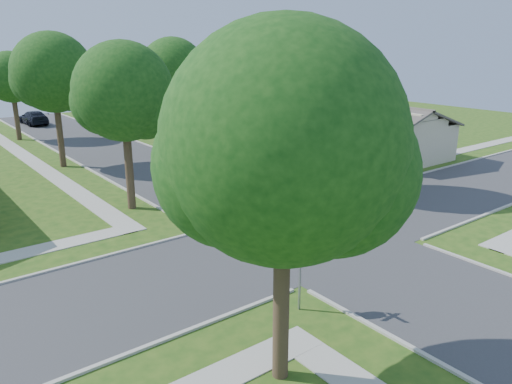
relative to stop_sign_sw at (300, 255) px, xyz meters
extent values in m
plane|color=#234A14|center=(4.70, 4.70, -2.03)|extent=(100.00, 100.00, 0.00)
cube|color=#333335|center=(4.70, 4.70, -2.03)|extent=(7.00, 100.00, 0.02)
cube|color=#9E9B91|center=(10.80, 30.70, -2.01)|extent=(1.20, 40.00, 0.04)
cube|color=#9E9B91|center=(-1.40, 30.70, -2.01)|extent=(1.20, 40.00, 0.04)
cube|color=#9E9B91|center=(12.60, 11.80, -2.01)|extent=(8.80, 3.60, 0.05)
cube|color=gray|center=(0.00, 0.00, -0.68)|extent=(0.06, 0.06, 2.70)
cylinder|color=white|center=(0.00, 0.00, 0.12)|extent=(1.05, 0.02, 1.05)
cylinder|color=red|center=(0.00, 0.00, 0.12)|extent=(0.90, 0.03, 0.90)
cube|color=red|center=(0.00, 0.00, -0.35)|extent=(0.34, 0.03, 0.12)
cube|color=white|center=(0.00, 0.00, -0.35)|extent=(0.30, 0.03, 0.08)
cube|color=#0C5426|center=(0.00, 0.00, 0.69)|extent=(0.80, 0.02, 0.16)
cube|color=#0C5426|center=(0.00, 0.00, 0.87)|extent=(0.02, 0.80, 0.16)
cube|color=gray|center=(9.40, 9.40, -0.68)|extent=(0.06, 0.06, 2.70)
cylinder|color=white|center=(9.40, 9.40, 0.12)|extent=(1.05, 0.02, 1.05)
cylinder|color=red|center=(9.40, 9.40, 0.12)|extent=(0.90, 0.03, 0.90)
cube|color=red|center=(9.40, 9.40, -0.35)|extent=(0.34, 0.03, 0.12)
cube|color=white|center=(9.40, 9.40, -0.35)|extent=(0.30, 0.03, 0.08)
cube|color=#0C5426|center=(9.40, 9.40, 0.69)|extent=(0.80, 0.02, 0.16)
cube|color=#0C5426|center=(9.40, 9.40, 0.87)|extent=(0.02, 0.80, 0.16)
cylinder|color=#38281C|center=(9.40, 13.70, -0.05)|extent=(0.44, 0.44, 3.95)
sphere|color=#103B0E|center=(9.40, 13.70, 3.85)|extent=(4.80, 4.80, 4.80)
sphere|color=#103B0E|center=(10.24, 13.22, 3.25)|extent=(3.46, 3.46, 3.46)
sphere|color=#103B0E|center=(8.68, 14.30, 3.37)|extent=(3.26, 3.26, 3.26)
cylinder|color=#38281C|center=(9.40, 25.70, 0.12)|extent=(0.44, 0.44, 4.30)
sphere|color=#103B0E|center=(9.40, 25.70, 4.48)|extent=(5.40, 5.40, 5.40)
sphere|color=#103B0E|center=(10.35, 25.16, 3.81)|extent=(3.89, 3.89, 3.89)
sphere|color=#103B0E|center=(8.59, 26.38, 3.94)|extent=(3.67, 3.67, 3.67)
cylinder|color=#38281C|center=(9.40, 38.70, 0.07)|extent=(0.44, 0.44, 4.20)
sphere|color=#103B0E|center=(9.40, 38.70, 4.19)|extent=(5.00, 5.00, 5.00)
sphere|color=#103B0E|center=(10.28, 38.20, 3.57)|extent=(3.60, 3.60, 3.60)
sphere|color=#103B0E|center=(8.65, 39.33, 3.69)|extent=(3.40, 3.40, 3.40)
cylinder|color=#38281C|center=(0.00, 13.70, 0.09)|extent=(0.44, 0.44, 4.25)
sphere|color=#103B0E|center=(0.00, 13.70, 4.34)|extent=(5.20, 5.20, 5.20)
sphere|color=#103B0E|center=(0.91, 13.18, 3.69)|extent=(3.74, 3.74, 3.74)
sphere|color=#103B0E|center=(-0.78, 14.35, 3.82)|extent=(3.54, 3.54, 3.54)
cylinder|color=#38281C|center=(0.00, 25.70, 0.19)|extent=(0.44, 0.44, 4.44)
sphere|color=#103B0E|center=(0.00, 25.70, 4.73)|extent=(5.60, 5.60, 5.60)
sphere|color=#103B0E|center=(0.98, 25.14, 4.03)|extent=(4.03, 4.03, 4.03)
sphere|color=#103B0E|center=(-0.84, 26.40, 4.17)|extent=(3.81, 3.81, 3.81)
cylinder|color=#38281C|center=(0.00, 38.70, -0.08)|extent=(0.44, 0.44, 3.90)
sphere|color=#103B0E|center=(0.00, 38.70, 3.70)|extent=(4.60, 4.60, 4.60)
sphere|color=#103B0E|center=(0.80, 38.24, 3.13)|extent=(3.31, 3.31, 3.31)
sphere|color=#103B0E|center=(-0.69, 39.28, 3.24)|extent=(3.13, 3.13, 3.13)
cylinder|color=#38281C|center=(-2.80, -2.30, -0.01)|extent=(0.44, 0.44, 4.04)
sphere|color=#103B0E|center=(-2.80, -2.30, 4.52)|extent=(6.00, 6.00, 6.00)
sphere|color=#103B0E|center=(-1.75, -2.90, 3.77)|extent=(4.32, 4.32, 4.32)
sphere|color=#103B0E|center=(-3.70, -1.55, 3.92)|extent=(4.08, 4.08, 4.08)
cylinder|color=#38281C|center=(11.00, 8.90, -0.26)|extent=(0.44, 0.44, 3.54)
sphere|color=#103B0E|center=(11.00, 8.90, 3.83)|extent=(5.60, 5.60, 5.60)
sphere|color=#103B0E|center=(11.98, 8.34, 3.13)|extent=(4.03, 4.03, 4.03)
sphere|color=#103B0E|center=(10.16, 9.60, 3.27)|extent=(3.81, 3.81, 3.81)
cube|color=#B0A68B|center=(20.70, 15.70, -0.63)|extent=(8.00, 13.00, 2.80)
cube|color=#4A453F|center=(22.70, 15.70, 1.42)|extent=(4.42, 13.60, 1.56)
cube|color=#4A453F|center=(18.70, 15.70, 1.42)|extent=(4.42, 13.60, 1.56)
cube|color=silver|center=(16.67, 11.80, -0.93)|extent=(0.06, 3.20, 2.20)
cube|color=silver|center=(16.67, 16.35, -1.03)|extent=(0.06, 0.90, 2.00)
cube|color=#1E2633|center=(16.67, 18.95, -0.48)|extent=(0.06, 1.80, 1.10)
cube|color=#B0A68B|center=(20.70, 33.70, -0.63)|extent=(8.00, 13.00, 2.80)
cube|color=#4A453F|center=(22.70, 33.70, 1.42)|extent=(4.42, 13.60, 1.56)
cube|color=#4A453F|center=(18.70, 33.70, 1.42)|extent=(4.42, 13.60, 1.56)
cube|color=silver|center=(16.67, 29.80, -0.93)|extent=(0.06, 3.20, 2.20)
cube|color=silver|center=(16.67, 34.35, -1.03)|extent=(0.06, 0.90, 2.00)
cube|color=#1E2633|center=(16.67, 36.95, -0.48)|extent=(0.06, 1.80, 1.10)
imported|color=maroon|center=(15.29, 13.40, -1.34)|extent=(4.39, 3.02, 1.37)
imported|color=black|center=(7.90, 35.38, -1.36)|extent=(1.65, 3.94, 1.33)
imported|color=black|center=(3.50, 47.14, -1.28)|extent=(2.29, 5.26, 1.51)
camera|label=1|loc=(-10.49, -11.21, 6.87)|focal=35.00mm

